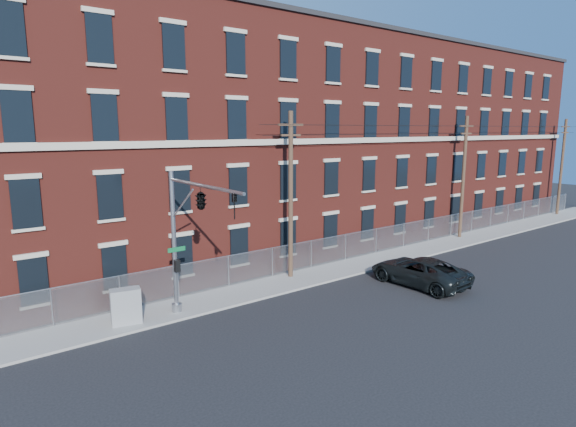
{
  "coord_description": "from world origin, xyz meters",
  "views": [
    {
      "loc": [
        -15.14,
        -16.67,
        9.07
      ],
      "look_at": [
        0.58,
        4.0,
        4.44
      ],
      "focal_mm": 29.56,
      "sensor_mm": 36.0,
      "label": 1
    }
  ],
  "objects_px": {
    "pickup_truck": "(419,271)",
    "utility_cabinet": "(126,306)",
    "utility_pole_near": "(291,192)",
    "traffic_signal_mast": "(194,214)"
  },
  "relations": [
    {
      "from": "pickup_truck",
      "to": "utility_cabinet",
      "type": "relative_size",
      "value": 3.55
    },
    {
      "from": "utility_pole_near",
      "to": "utility_cabinet",
      "type": "distance_m",
      "value": 11.42
    },
    {
      "from": "traffic_signal_mast",
      "to": "utility_pole_near",
      "type": "xyz_separation_m",
      "value": [
        8.0,
        3.42,
        -0.05
      ]
    },
    {
      "from": "traffic_signal_mast",
      "to": "utility_cabinet",
      "type": "xyz_separation_m",
      "value": [
        -2.49,
        2.34,
        -4.43
      ]
    },
    {
      "from": "traffic_signal_mast",
      "to": "utility_cabinet",
      "type": "relative_size",
      "value": 4.18
    },
    {
      "from": "traffic_signal_mast",
      "to": "pickup_truck",
      "type": "height_order",
      "value": "traffic_signal_mast"
    },
    {
      "from": "traffic_signal_mast",
      "to": "pickup_truck",
      "type": "distance_m",
      "value": 14.2
    },
    {
      "from": "utility_pole_near",
      "to": "pickup_truck",
      "type": "xyz_separation_m",
      "value": [
        5.28,
        -5.56,
        -4.51
      ]
    },
    {
      "from": "utility_pole_near",
      "to": "utility_cabinet",
      "type": "bearing_deg",
      "value": -174.15
    },
    {
      "from": "traffic_signal_mast",
      "to": "utility_cabinet",
      "type": "bearing_deg",
      "value": 136.73
    }
  ]
}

